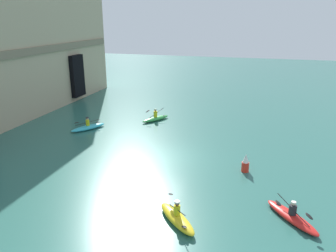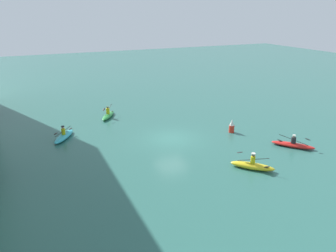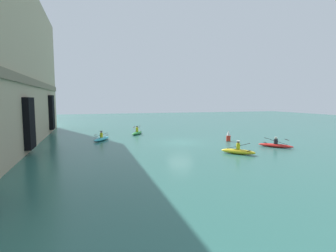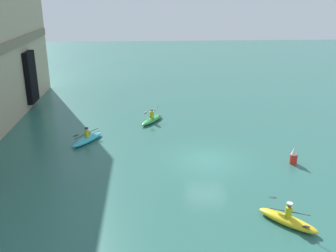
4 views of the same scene
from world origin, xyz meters
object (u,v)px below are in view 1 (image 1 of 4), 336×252
Objects in this scene: kayak_green at (155,118)px; marker_buoy at (245,164)px; kayak_cyan at (88,127)px; kayak_yellow at (177,218)px; kayak_red at (292,216)px.

marker_buoy reaches higher than kayak_green.
kayak_cyan is 6.18m from kayak_green.
kayak_red is at bearing 64.03° from kayak_yellow.
kayak_green is 17.08m from kayak_red.
marker_buoy is at bearing -76.76° from kayak_cyan.
kayak_cyan is at bearing -179.26° from kayak_yellow.
kayak_cyan is at bearing 71.66° from marker_buoy.
kayak_green is at bearing 157.86° from kayak_yellow.
kayak_yellow is at bearing 54.29° from kayak_green.
kayak_cyan is 14.04m from marker_buoy.
marker_buoy is (6.30, -2.70, 0.28)m from kayak_yellow.
kayak_yellow is at bearing -103.67° from kayak_cyan.
marker_buoy is at bearing 167.28° from kayak_red.
marker_buoy reaches higher than kayak_yellow.
kayak_cyan is 1.20× the size of kayak_yellow.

